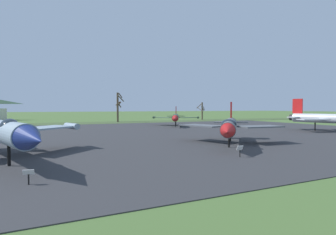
# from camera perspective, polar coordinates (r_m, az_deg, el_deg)

# --- Properties ---
(ground_plane) EXTENTS (600.00, 600.00, 0.00)m
(ground_plane) POSITION_cam_1_polar(r_m,az_deg,el_deg) (29.07, 13.73, -6.34)
(ground_plane) COLOR #4C6B33
(asphalt_apron) EXTENTS (88.71, 60.16, 0.05)m
(asphalt_apron) POSITION_cam_1_polar(r_m,az_deg,el_deg) (44.47, -1.07, -3.36)
(asphalt_apron) COLOR #333335
(asphalt_apron) RESTS_ON ground
(grass_verge_strip) EXTENTS (148.71, 12.00, 0.06)m
(grass_verge_strip) POSITION_cam_1_polar(r_m,az_deg,el_deg) (78.71, -11.87, -1.05)
(grass_verge_strip) COLOR #41562E
(grass_verge_strip) RESTS_ON ground
(jet_fighter_front_left) EXTENTS (12.21, 13.42, 5.01)m
(jet_fighter_front_left) POSITION_cam_1_polar(r_m,az_deg,el_deg) (31.38, 12.93, -1.71)
(jet_fighter_front_left) COLOR #565B60
(jet_fighter_front_left) RESTS_ON ground
(info_placard_front_left) EXTENTS (0.56, 0.30, 1.03)m
(info_placard_front_left) POSITION_cam_1_polar(r_m,az_deg,el_deg) (23.70, 14.98, -6.68)
(info_placard_front_left) COLOR black
(info_placard_front_left) RESTS_ON ground
(info_placard_front_right) EXTENTS (0.61, 0.31, 0.88)m
(info_placard_front_right) POSITION_cam_1_polar(r_m,az_deg,el_deg) (16.68, -27.42, -10.80)
(info_placard_front_right) COLOR black
(info_placard_front_right) RESTS_ON ground
(jet_fighter_rear_center) EXTENTS (11.46, 16.66, 5.97)m
(jet_fighter_rear_center) POSITION_cam_1_polar(r_m,az_deg,el_deg) (54.76, 31.86, -0.16)
(jet_fighter_rear_center) COLOR silver
(jet_fighter_rear_center) RESTS_ON ground
(jet_fighter_rear_left) EXTENTS (10.85, 13.94, 4.60)m
(jet_fighter_rear_left) POSITION_cam_1_polar(r_m,az_deg,el_deg) (62.18, 1.63, 0.07)
(jet_fighter_rear_left) COLOR #4C6B47
(jet_fighter_rear_left) RESTS_ON ground
(info_placard_rear_left) EXTENTS (0.64, 0.39, 0.94)m
(info_placard_rear_left) POSITION_cam_1_polar(r_m,az_deg,el_deg) (53.77, 2.56, -1.81)
(info_placard_rear_left) COLOR black
(info_placard_rear_left) RESTS_ON ground
(bare_tree_left_of_center) EXTENTS (2.36, 3.10, 8.77)m
(bare_tree_left_of_center) POSITION_cam_1_polar(r_m,az_deg,el_deg) (81.31, -10.52, 2.43)
(bare_tree_left_of_center) COLOR brown
(bare_tree_left_of_center) RESTS_ON ground
(bare_tree_center) EXTENTS (2.93, 3.36, 6.22)m
(bare_tree_center) POSITION_cam_1_polar(r_m,az_deg,el_deg) (95.99, 7.19, 1.54)
(bare_tree_center) COLOR brown
(bare_tree_center) RESTS_ON ground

